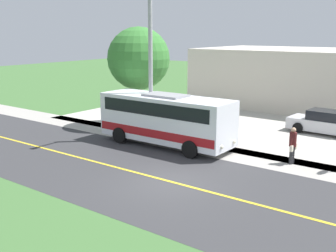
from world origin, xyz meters
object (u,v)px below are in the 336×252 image
at_px(street_light_pole, 149,56).
at_px(commercial_building, 311,78).
at_px(parked_car_near, 326,123).
at_px(tree_curbside, 139,59).
at_px(shuttle_bus_front, 166,118).
at_px(pedestrian_with_bags, 293,144).

relative_size(street_light_pole, commercial_building, 0.50).
height_order(parked_car_near, tree_curbside, tree_curbside).
distance_m(shuttle_bus_front, street_light_pole, 3.63).
bearing_deg(tree_curbside, commercial_building, 154.30).
xyz_separation_m(shuttle_bus_front, tree_curbside, (-2.95, -4.43, 2.88)).
relative_size(shuttle_bus_front, pedestrian_with_bags, 4.41).
height_order(pedestrian_with_bags, commercial_building, commercial_building).
xyz_separation_m(shuttle_bus_front, parked_car_near, (-8.12, 6.31, -0.90)).
distance_m(street_light_pole, parked_car_near, 11.72).
relative_size(pedestrian_with_bags, parked_car_near, 0.40).
bearing_deg(shuttle_bus_front, parked_car_near, 142.16).
xyz_separation_m(parked_car_near, commercial_building, (-8.83, -4.00, 1.69)).
xyz_separation_m(shuttle_bus_front, street_light_pole, (-0.44, -1.48, 3.29)).
bearing_deg(commercial_building, pedestrian_with_bags, 15.79).
bearing_deg(tree_curbside, street_light_pole, 49.58).
distance_m(parked_car_near, commercial_building, 9.84).
bearing_deg(tree_curbside, parked_car_near, 115.72).
bearing_deg(commercial_building, street_light_pole, -12.92).
height_order(street_light_pole, tree_curbside, street_light_pole).
bearing_deg(tree_curbside, shuttle_bus_front, 56.37).
xyz_separation_m(street_light_pole, commercial_building, (-16.51, 3.79, -2.49)).
bearing_deg(pedestrian_with_bags, tree_curbside, -99.79).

